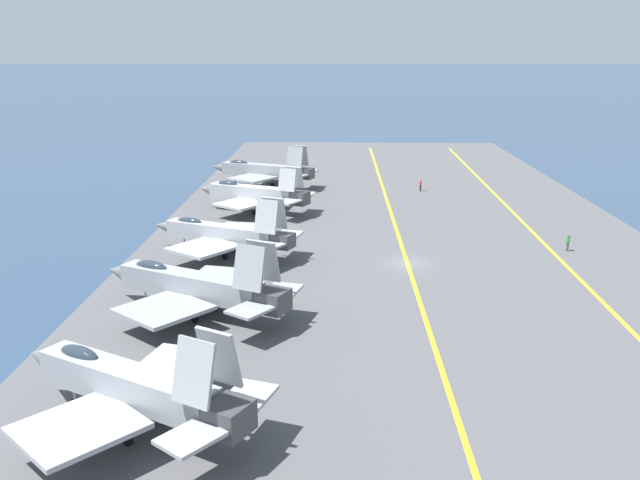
% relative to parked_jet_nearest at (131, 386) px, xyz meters
% --- Properties ---
extents(ground_plane, '(2000.00, 2000.00, 0.00)m').
position_rel_parked_jet_nearest_xyz_m(ground_plane, '(30.31, -17.82, -3.06)').
color(ground_plane, navy).
extents(carrier_deck, '(178.00, 55.29, 0.40)m').
position_rel_parked_jet_nearest_xyz_m(carrier_deck, '(30.31, -17.82, -2.86)').
color(carrier_deck, '#4C4C4F').
rests_on(carrier_deck, ground).
extents(deck_stripe_foul_line, '(160.18, 3.26, 0.01)m').
position_rel_parked_jet_nearest_xyz_m(deck_stripe_foul_line, '(30.31, -33.02, -2.65)').
color(deck_stripe_foul_line, yellow).
rests_on(deck_stripe_foul_line, carrier_deck).
extents(deck_stripe_centerline, '(160.20, 0.36, 0.01)m').
position_rel_parked_jet_nearest_xyz_m(deck_stripe_centerline, '(30.31, -17.82, -2.65)').
color(deck_stripe_centerline, yellow).
rests_on(deck_stripe_centerline, carrier_deck).
extents(parked_jet_nearest, '(13.46, 15.56, 6.78)m').
position_rel_parked_jet_nearest_xyz_m(parked_jet_nearest, '(0.00, 0.00, 0.00)').
color(parked_jet_nearest, '#93999E').
rests_on(parked_jet_nearest, carrier_deck).
extents(parked_jet_second, '(13.91, 16.83, 6.59)m').
position_rel_parked_jet_nearest_xyz_m(parked_jet_second, '(16.67, 0.05, -0.26)').
color(parked_jet_second, gray).
rests_on(parked_jet_second, carrier_deck).
extents(parked_jet_third, '(13.51, 16.01, 6.33)m').
position_rel_parked_jet_nearest_xyz_m(parked_jet_third, '(32.49, 0.33, -0.36)').
color(parked_jet_third, '#9EA3A8').
rests_on(parked_jet_third, carrier_deck).
extents(parked_jet_fourth, '(12.72, 15.67, 6.09)m').
position_rel_parked_jet_nearest_xyz_m(parked_jet_fourth, '(51.51, -0.34, -0.29)').
color(parked_jet_fourth, '#A8AAAF').
rests_on(parked_jet_fourth, carrier_deck).
extents(parked_jet_fifth, '(13.51, 16.76, 6.57)m').
position_rel_parked_jet_nearest_xyz_m(parked_jet_fifth, '(67.47, 0.17, -0.05)').
color(parked_jet_fifth, gray).
rests_on(parked_jet_fifth, carrier_deck).
extents(crew_red_vest, '(0.42, 0.32, 1.73)m').
position_rel_parked_jet_nearest_xyz_m(crew_red_vest, '(65.31, -23.14, -1.71)').
color(crew_red_vest, '#232328').
rests_on(crew_red_vest, carrier_deck).
extents(crew_green_vest, '(0.46, 0.43, 1.80)m').
position_rel_parked_jet_nearest_xyz_m(crew_green_vest, '(34.97, -34.69, -1.67)').
color(crew_green_vest, '#4C473D').
rests_on(crew_green_vest, carrier_deck).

